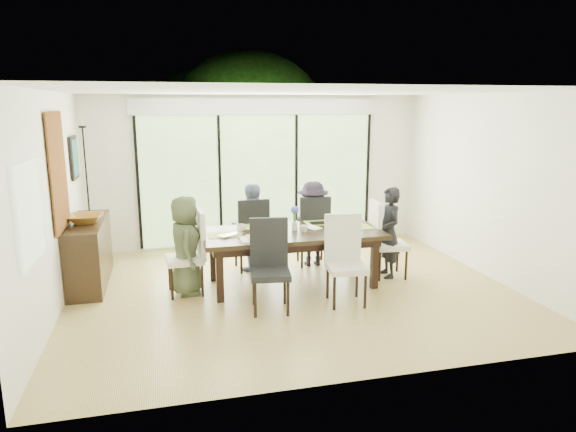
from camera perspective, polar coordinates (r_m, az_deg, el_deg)
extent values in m
cube|color=olive|center=(7.26, 0.48, -8.19)|extent=(6.00, 5.00, 0.01)
cube|color=white|center=(6.80, 0.52, 13.73)|extent=(6.00, 5.00, 0.01)
cube|color=white|center=(9.32, -3.33, 4.99)|extent=(6.00, 0.02, 2.70)
cube|color=beige|center=(4.57, 8.32, -2.89)|extent=(6.00, 0.02, 2.70)
cube|color=silver|center=(6.82, -24.82, 1.15)|extent=(0.02, 5.00, 2.70)
cube|color=beige|center=(8.17, 21.44, 3.11)|extent=(0.02, 5.00, 2.70)
cube|color=#598C3F|center=(9.31, -3.28, 4.04)|extent=(4.20, 0.02, 2.30)
cube|color=white|center=(9.20, -3.37, 12.07)|extent=(4.40, 0.06, 0.28)
cube|color=black|center=(9.15, -16.32, 3.42)|extent=(0.05, 0.04, 2.30)
cube|color=black|center=(9.20, -7.57, 3.85)|extent=(0.05, 0.04, 2.30)
cube|color=black|center=(9.45, 0.92, 4.19)|extent=(0.05, 0.04, 2.30)
cube|color=black|center=(9.89, 8.81, 4.41)|extent=(0.05, 0.04, 2.30)
cube|color=#8CAD7F|center=(5.63, -26.78, 0.37)|extent=(0.02, 0.90, 1.00)
cube|color=brown|center=(10.45, -4.13, -2.04)|extent=(6.00, 1.80, 0.10)
cube|color=#533723|center=(11.09, -4.89, 1.96)|extent=(6.00, 0.08, 0.06)
sphere|color=#14380F|center=(11.84, -14.44, 6.62)|extent=(3.20, 3.20, 3.20)
sphere|color=#14380F|center=(12.58, -4.33, 8.93)|extent=(4.00, 4.00, 4.00)
sphere|color=#14380F|center=(12.28, 4.70, 6.32)|extent=(2.80, 2.80, 2.80)
sphere|color=#14380F|center=(13.16, -9.17, 8.18)|extent=(3.60, 3.60, 3.60)
cube|color=black|center=(7.24, 0.46, -1.93)|extent=(2.52, 1.15, 0.06)
cube|color=black|center=(7.26, 0.46, -2.65)|extent=(2.31, 0.94, 0.10)
cube|color=black|center=(6.76, -7.60, -6.56)|extent=(0.09, 0.09, 0.72)
cube|color=black|center=(7.29, 9.59, -5.21)|extent=(0.09, 0.09, 0.72)
cube|color=black|center=(7.58, -8.32, -4.50)|extent=(0.09, 0.09, 0.72)
cube|color=black|center=(8.05, 7.17, -3.45)|extent=(0.09, 0.09, 0.72)
imported|color=#455136|center=(7.05, -11.29, -3.22)|extent=(0.41, 0.64, 1.35)
imported|color=black|center=(7.74, 11.14, -1.82)|extent=(0.41, 0.64, 1.35)
imported|color=#7586A9|center=(7.95, -4.16, -1.24)|extent=(0.70, 0.52, 1.35)
imported|color=black|center=(8.18, 2.76, -0.85)|extent=(0.65, 0.43, 1.35)
cube|color=#A1BA42|center=(7.06, -7.03, -2.10)|extent=(0.46, 0.34, 0.01)
cube|color=#93A43A|center=(7.51, 7.50, -1.23)|extent=(0.46, 0.34, 0.01)
cube|color=#A0BF44|center=(7.52, -3.62, -1.15)|extent=(0.46, 0.34, 0.01)
cube|color=#A3C646|center=(7.75, 3.67, -0.73)|extent=(0.46, 0.34, 0.01)
cube|color=white|center=(6.83, -3.39, -2.52)|extent=(0.46, 0.34, 0.01)
cube|color=black|center=(7.48, -2.80, -1.12)|extent=(0.27, 0.19, 0.01)
cube|color=black|center=(7.69, 3.43, -0.77)|extent=(0.25, 0.18, 0.01)
cube|color=white|center=(7.38, 5.83, -1.44)|extent=(0.31, 0.23, 0.00)
cube|color=white|center=(6.83, -3.40, -2.39)|extent=(0.27, 0.27, 0.03)
cube|color=orange|center=(6.82, -3.40, -2.24)|extent=(0.21, 0.21, 0.01)
cylinder|color=silver|center=(7.27, 0.75, -1.09)|extent=(0.08, 0.08, 0.13)
cylinder|color=#337226|center=(7.25, 0.75, -0.13)|extent=(0.04, 0.04, 0.17)
sphere|color=#504EC4|center=(7.22, 0.75, 0.69)|extent=(0.12, 0.12, 0.12)
imported|color=silver|center=(6.97, -6.12, -2.17)|extent=(0.41, 0.37, 0.03)
imported|color=white|center=(7.23, -5.22, -1.34)|extent=(0.17, 0.17, 0.10)
imported|color=white|center=(7.16, 1.82, -1.43)|extent=(0.12, 0.12, 0.10)
imported|color=white|center=(7.54, 6.18, -0.78)|extent=(0.16, 0.16, 0.10)
imported|color=white|center=(7.34, 2.26, -1.41)|extent=(0.25, 0.28, 0.02)
cube|color=black|center=(7.89, -21.21, -3.80)|extent=(0.46, 1.64, 0.92)
imported|color=brown|center=(7.67, -21.60, -0.27)|extent=(0.49, 0.49, 0.12)
cylinder|color=black|center=(8.11, -21.17, 0.14)|extent=(0.10, 0.10, 0.04)
cylinder|color=black|center=(8.01, -21.53, 4.65)|extent=(0.02, 0.02, 1.28)
cylinder|color=black|center=(7.96, -21.89, 9.18)|extent=(0.10, 0.10, 0.03)
cylinder|color=silver|center=(7.96, -21.93, 9.62)|extent=(0.04, 0.04, 0.10)
cube|color=#974B15|center=(7.15, -24.18, 4.52)|extent=(0.02, 1.00, 1.50)
cube|color=black|center=(8.42, -22.69, 6.01)|extent=(0.03, 0.55, 0.65)
cube|color=#1A5354|center=(8.42, -22.56, 6.02)|extent=(0.01, 0.45, 0.55)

